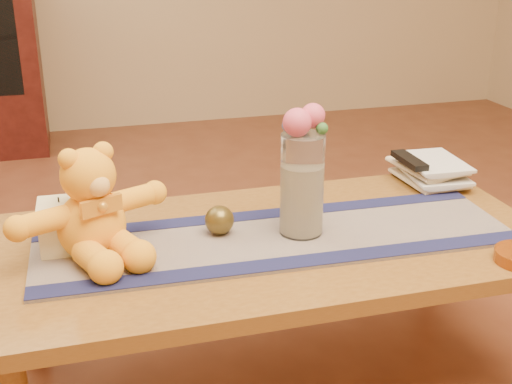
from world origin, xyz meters
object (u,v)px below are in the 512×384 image
object	(u,v)px
pillar_candle	(62,226)
book_bottom	(406,182)
teddy_bear	(90,203)
bronze_ball	(219,220)
tv_remote	(409,160)
glass_vase	(302,185)

from	to	relation	value
pillar_candle	book_bottom	xyz separation A→B (m)	(1.01, 0.18, -0.06)
teddy_bear	book_bottom	world-z (taller)	teddy_bear
bronze_ball	tv_remote	world-z (taller)	tv_remote
teddy_bear	glass_vase	bearing A→B (deg)	-25.67
teddy_bear	tv_remote	bearing A→B (deg)	-10.03
tv_remote	bronze_ball	bearing A→B (deg)	-162.93
glass_vase	book_bottom	xyz separation A→B (m)	(0.43, 0.25, -0.13)
bronze_ball	teddy_bear	bearing A→B (deg)	-176.02
bronze_ball	tv_remote	distance (m)	0.66
teddy_bear	book_bottom	distance (m)	0.98
teddy_bear	bronze_ball	distance (m)	0.33
teddy_bear	tv_remote	distance (m)	0.97
pillar_candle	teddy_bear	bearing A→B (deg)	-29.07
glass_vase	book_bottom	world-z (taller)	glass_vase
glass_vase	bronze_ball	size ratio (longest dim) A/B	3.48
bronze_ball	book_bottom	world-z (taller)	bronze_ball
pillar_candle	tv_remote	distance (m)	1.03
book_bottom	tv_remote	size ratio (longest dim) A/B	1.39
teddy_bear	pillar_candle	world-z (taller)	teddy_bear
pillar_candle	bronze_ball	size ratio (longest dim) A/B	1.65
glass_vase	tv_remote	xyz separation A→B (m)	(0.43, 0.24, -0.05)
book_bottom	pillar_candle	bearing A→B (deg)	-172.49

